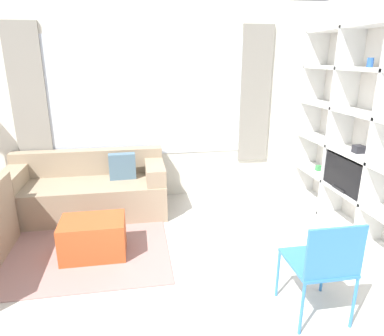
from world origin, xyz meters
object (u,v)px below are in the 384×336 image
(ottoman, at_px, (94,238))
(folding_chair, at_px, (324,261))
(couch_main, at_px, (89,191))
(shelving_unit, at_px, (363,135))

(ottoman, distance_m, folding_chair, 2.22)
(folding_chair, bearing_deg, ottoman, -34.14)
(ottoman, bearing_deg, couch_main, 98.41)
(shelving_unit, height_order, couch_main, shelving_unit)
(couch_main, height_order, folding_chair, folding_chair)
(couch_main, height_order, ottoman, couch_main)
(couch_main, distance_m, ottoman, 1.10)
(shelving_unit, height_order, folding_chair, shelving_unit)
(couch_main, relative_size, folding_chair, 2.30)
(shelving_unit, height_order, ottoman, shelving_unit)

